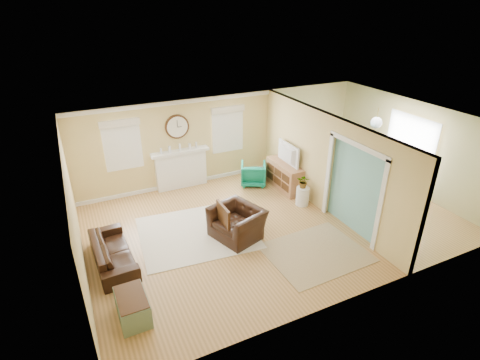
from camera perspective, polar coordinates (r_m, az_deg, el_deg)
name	(u,v)px	position (r m, az deg, el deg)	size (l,w,h in m)	color
floor	(273,221)	(9.64, 5.09, -6.22)	(9.00, 9.00, 0.00)	olive
wall_back	(226,137)	(11.50, -2.22, 6.55)	(9.00, 0.02, 2.60)	tan
wall_front	(362,241)	(6.97, 18.13, -8.79)	(9.00, 0.02, 2.60)	tan
wall_left	(74,218)	(7.95, -23.92, -5.26)	(0.02, 6.00, 2.60)	tan
wall_right	(411,146)	(11.83, 24.61, 4.72)	(0.02, 6.00, 2.60)	tan
ceiling	(278,123)	(8.55, 5.78, 8.68)	(9.00, 6.00, 0.02)	white
partition	(320,158)	(10.01, 12.10, 3.27)	(0.17, 6.00, 2.60)	tan
fireplace	(181,168)	(11.18, -8.97, 1.78)	(1.70, 0.30, 1.17)	white
wall_clock	(177,127)	(10.82, -9.57, 8.01)	(0.70, 0.07, 0.70)	#472B14
window_left	(122,141)	(10.58, -17.55, 5.63)	(1.05, 0.13, 1.42)	white
window_right	(228,126)	(11.36, -1.92, 8.22)	(1.05, 0.13, 1.42)	white
french_doors	(408,153)	(11.87, 24.29, 3.79)	(0.06, 1.70, 2.20)	white
pendant	(376,123)	(10.48, 20.06, 8.22)	(0.30, 0.30, 0.55)	gold
rug_cream	(197,232)	(9.21, -6.56, -7.95)	(2.68, 2.33, 0.01)	beige
rug_jute	(316,253)	(8.67, 11.46, -10.81)	(2.13, 1.74, 0.01)	tan
rug_grey	(364,191)	(11.63, 18.38, -1.55)	(2.24, 2.80, 0.01)	slate
sofa	(113,252)	(8.52, -18.84, -10.33)	(1.88, 0.74, 0.55)	black
eames_chair	(237,223)	(8.85, -0.45, -6.52)	(1.14, 0.99, 0.74)	black
green_chair	(253,174)	(11.32, 2.03, 0.97)	(0.72, 0.74, 0.68)	#0E6F57
trunk	(133,307)	(7.20, -16.05, -18.08)	(0.51, 0.83, 0.48)	gray
credenza	(285,176)	(11.11, 6.81, 0.63)	(0.48, 1.41, 0.80)	#AA734C
tv	(285,154)	(10.82, 6.92, 3.97)	(1.05, 0.14, 0.61)	black
garden_stool	(302,196)	(10.35, 9.50, -2.43)	(0.35, 0.35, 0.52)	white
potted_plant	(304,181)	(10.15, 9.69, -0.22)	(0.34, 0.29, 0.37)	#337F33
dining_table	(366,182)	(11.50, 18.58, -0.22)	(1.75, 0.98, 0.62)	#472B14
dining_chair_n	(340,160)	(12.09, 14.95, 2.93)	(0.51, 0.51, 0.96)	slate
dining_chair_s	(398,188)	(10.78, 22.99, -1.14)	(0.53, 0.53, 0.99)	slate
dining_chair_w	(346,179)	(11.04, 15.82, 0.21)	(0.44, 0.44, 0.86)	white
dining_chair_e	(386,170)	(11.77, 21.38, 1.45)	(0.54, 0.54, 1.00)	slate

